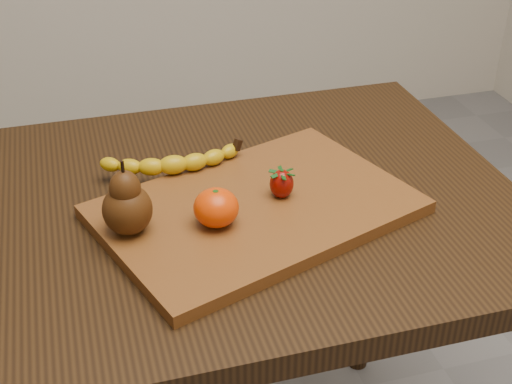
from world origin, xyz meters
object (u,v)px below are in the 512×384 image
object	(u,v)px
cutting_board	(256,209)
mandarin	(216,208)
pear	(126,197)
table	(202,253)

from	to	relation	value
cutting_board	mandarin	xyz separation A→B (m)	(-0.07, -0.04, 0.04)
pear	mandarin	size ratio (longest dim) A/B	1.69
table	pear	xyz separation A→B (m)	(-0.12, -0.08, 0.17)
table	mandarin	size ratio (longest dim) A/B	15.48
table	mandarin	distance (m)	0.17
mandarin	pear	bearing A→B (deg)	171.56
cutting_board	mandarin	size ratio (longest dim) A/B	6.97
mandarin	cutting_board	bearing A→B (deg)	27.91
table	mandarin	world-z (taller)	mandarin
cutting_board	pear	size ratio (longest dim) A/B	4.12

